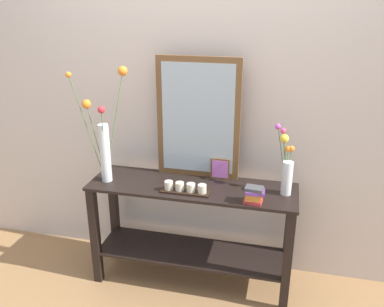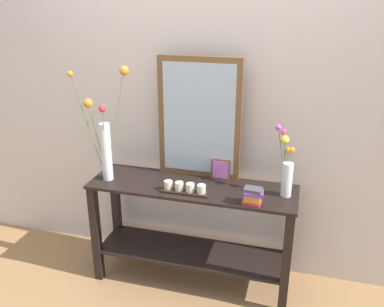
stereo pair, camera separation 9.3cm
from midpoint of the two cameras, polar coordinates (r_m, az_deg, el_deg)
ground_plane at (r=3.16m, az=-0.88°, el=-17.19°), size 7.00×6.00×0.02m
wall_back at (r=2.86m, az=0.59°, el=9.01°), size 6.40×0.08×2.70m
console_table at (r=2.88m, az=-0.94°, el=-9.61°), size 1.40×0.41×0.76m
mirror_leaning at (r=2.76m, az=-0.03°, el=4.83°), size 0.57×0.03×0.83m
tall_vase_left at (r=2.78m, az=-13.04°, el=2.00°), size 0.34×0.21×0.77m
vase_right at (r=2.64m, az=12.03°, el=-1.97°), size 0.14×0.14×0.44m
candle_tray at (r=2.65m, az=-1.95°, el=-4.90°), size 0.32×0.09×0.07m
picture_frame_small at (r=2.82m, az=2.97°, el=-2.17°), size 0.13×0.01×0.15m
book_stack at (r=2.53m, az=7.57°, el=-5.73°), size 0.13×0.10×0.11m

